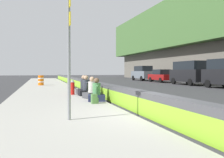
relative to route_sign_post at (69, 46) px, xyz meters
The scene contains 14 objects.
ground_plane 3.33m from the route_sign_post, 89.62° to the right, with size 160.00×160.00×0.00m, color #353538.
sidewalk_strip 2.15m from the route_sign_post, 84.38° to the left, with size 80.00×4.40×0.14m, color #A8A59E.
jersey_barrier 3.06m from the route_sign_post, 89.62° to the right, with size 76.00×0.45×0.85m.
route_sign_post is the anchor object (origin of this frame).
fire_hydrant 7.48m from the route_sign_post, ahead, with size 0.26×0.46×0.88m.
seated_person_foreground 4.58m from the route_sign_post, 23.30° to the right, with size 0.78×0.87×1.06m.
seated_person_middle 5.65m from the route_sign_post, 18.65° to the right, with size 0.88×0.95×1.08m.
seated_person_rear 6.92m from the route_sign_post, 14.42° to the right, with size 0.72×0.83×1.13m.
seated_person_far 7.97m from the route_sign_post, 12.83° to the right, with size 0.84×0.93×1.11m.
backpack 3.92m from the route_sign_post, 24.17° to the right, with size 0.32×0.28×0.40m.
construction_barrel 17.32m from the route_sign_post, ahead, with size 0.54×0.54×0.95m.
parked_car_fourth 21.68m from the route_sign_post, 42.92° to the right, with size 5.12×2.14×2.56m.
parked_car_midline 26.69m from the route_sign_post, 33.63° to the right, with size 4.51×1.98×1.71m.
parked_car_far 31.64m from the route_sign_post, 27.60° to the right, with size 4.86×2.19×2.28m.
Camera 1 is at (-6.82, 3.26, 1.52)m, focal length 38.70 mm.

